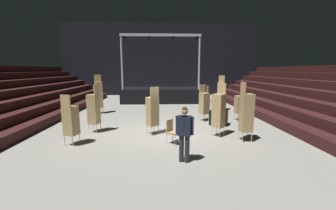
# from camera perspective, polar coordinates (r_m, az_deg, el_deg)

# --- Properties ---
(ground_plane) EXTENTS (22.00, 30.00, 0.10)m
(ground_plane) POSITION_cam_1_polar(r_m,az_deg,el_deg) (9.81, -1.79, -7.74)
(ground_plane) COLOR gray
(arena_end_wall) EXTENTS (22.00, 0.30, 8.00)m
(arena_end_wall) POSITION_cam_1_polar(r_m,az_deg,el_deg) (24.40, -1.98, 12.16)
(arena_end_wall) COLOR black
(arena_end_wall) RESTS_ON ground_plane
(bleacher_bank_right) EXTENTS (5.25, 24.00, 3.15)m
(bleacher_bank_right) POSITION_cam_1_polar(r_m,az_deg,el_deg) (13.41, 36.83, 2.11)
(bleacher_bank_right) COLOR black
(bleacher_bank_right) RESTS_ON ground_plane
(stage_riser) EXTENTS (6.89, 3.08, 5.75)m
(stage_riser) POSITION_cam_1_polar(r_m,az_deg,el_deg) (19.05, -1.91, 2.95)
(stage_riser) COLOR black
(stage_riser) RESTS_ON ground_plane
(man_with_tie) EXTENTS (0.57, 0.35, 1.76)m
(man_with_tie) POSITION_cam_1_polar(r_m,az_deg,el_deg) (6.51, 4.49, -7.11)
(man_with_tie) COLOR black
(man_with_tie) RESTS_ON ground_plane
(chair_stack_front_left) EXTENTS (0.62, 0.62, 2.31)m
(chair_stack_front_left) POSITION_cam_1_polar(r_m,az_deg,el_deg) (9.28, 13.62, -1.35)
(chair_stack_front_left) COLOR #B2B5BA
(chair_stack_front_left) RESTS_ON ground_plane
(chair_stack_front_right) EXTENTS (0.59, 0.59, 2.05)m
(chair_stack_front_right) POSITION_cam_1_polar(r_m,az_deg,el_deg) (11.98, 9.79, 0.56)
(chair_stack_front_right) COLOR #B2B5BA
(chair_stack_front_right) RESTS_ON ground_plane
(chair_stack_mid_left) EXTENTS (0.55, 0.55, 1.96)m
(chair_stack_mid_left) POSITION_cam_1_polar(r_m,az_deg,el_deg) (8.79, -24.92, -3.71)
(chair_stack_mid_left) COLOR #B2B5BA
(chair_stack_mid_left) RESTS_ON ground_plane
(chair_stack_mid_right) EXTENTS (0.46, 0.46, 2.39)m
(chair_stack_mid_right) POSITION_cam_1_polar(r_m,az_deg,el_deg) (8.95, 20.50, -1.82)
(chair_stack_mid_right) COLOR #B2B5BA
(chair_stack_mid_right) RESTS_ON ground_plane
(chair_stack_mid_centre) EXTENTS (0.58, 0.58, 2.56)m
(chair_stack_mid_centre) POSITION_cam_1_polar(r_m,az_deg,el_deg) (14.53, -18.26, 2.78)
(chair_stack_mid_centre) COLOR #B2B5BA
(chair_stack_mid_centre) RESTS_ON ground_plane
(chair_stack_rear_left) EXTENTS (0.53, 0.53, 2.22)m
(chair_stack_rear_left) POSITION_cam_1_polar(r_m,az_deg,el_deg) (10.20, -19.51, -0.91)
(chair_stack_rear_left) COLOR #B2B5BA
(chair_stack_rear_left) RESTS_ON ground_plane
(chair_stack_rear_right) EXTENTS (0.60, 0.60, 1.79)m
(chair_stack_rear_right) POSITION_cam_1_polar(r_m,az_deg,el_deg) (14.68, 10.07, 1.69)
(chair_stack_rear_right) COLOR #B2B5BA
(chair_stack_rear_right) RESTS_ON ground_plane
(chair_stack_rear_centre) EXTENTS (0.61, 0.61, 2.14)m
(chair_stack_rear_centre) POSITION_cam_1_polar(r_m,az_deg,el_deg) (9.33, -4.24, -1.58)
(chair_stack_rear_centre) COLOR #B2B5BA
(chair_stack_rear_centre) RESTS_ON ground_plane
(chair_stack_aisle_left) EXTENTS (0.49, 0.49, 1.88)m
(chair_stack_aisle_left) POSITION_cam_1_polar(r_m,az_deg,el_deg) (12.59, 18.86, 0.23)
(chair_stack_aisle_left) COLOR #B2B5BA
(chair_stack_aisle_left) RESTS_ON ground_plane
(chair_stack_aisle_right) EXTENTS (0.57, 0.57, 2.48)m
(chair_stack_aisle_right) POSITION_cam_1_polar(r_m,az_deg,el_deg) (15.22, 14.17, 3.09)
(chair_stack_aisle_right) COLOR #B2B5BA
(chair_stack_aisle_right) RESTS_ON ground_plane
(equipment_road_case) EXTENTS (1.07, 0.92, 0.75)m
(equipment_road_case) POSITION_cam_1_polar(r_m,az_deg,el_deg) (11.38, 13.58, -3.37)
(equipment_road_case) COLOR black
(equipment_road_case) RESTS_ON ground_plane
(loose_chair_near_man) EXTENTS (0.62, 0.62, 0.95)m
(loose_chair_near_man) POSITION_cam_1_polar(r_m,az_deg,el_deg) (8.27, 1.11, -6.81)
(loose_chair_near_man) COLOR #B2B5BA
(loose_chair_near_man) RESTS_ON ground_plane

